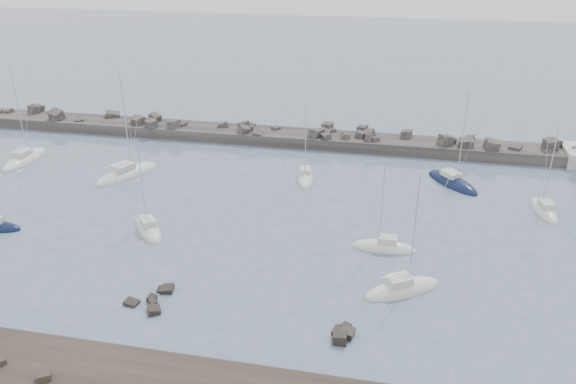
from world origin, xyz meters
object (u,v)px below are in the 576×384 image
object	(u,v)px
sailboat_5	(305,178)
sailboat_8	(384,248)
sailboat_4	(148,229)
sailboat_3	(127,174)
sailboat_1	(25,160)
sailboat_7	(452,183)
sailboat_9	(544,211)
sailboat_6	(402,290)

from	to	relation	value
sailboat_5	sailboat_8	size ratio (longest dim) A/B	1.02
sailboat_4	sailboat_5	size ratio (longest dim) A/B	1.03
sailboat_3	sailboat_4	distance (m)	18.09
sailboat_1	sailboat_3	xyz separation A→B (m)	(18.40, -2.31, 0.00)
sailboat_1	sailboat_8	xyz separation A→B (m)	(56.48, -16.08, 0.00)
sailboat_8	sailboat_4	bearing A→B (deg)	-177.55
sailboat_1	sailboat_7	distance (m)	65.18
sailboat_8	sailboat_5	bearing A→B (deg)	124.40
sailboat_3	sailboat_5	world-z (taller)	sailboat_3
sailboat_3	sailboat_4	size ratio (longest dim) A/B	1.35
sailboat_8	sailboat_3	bearing A→B (deg)	160.12
sailboat_5	sailboat_8	bearing A→B (deg)	-55.60
sailboat_8	sailboat_9	distance (m)	23.76
sailboat_5	sailboat_6	distance (m)	29.42
sailboat_9	sailboat_8	bearing A→B (deg)	-145.15
sailboat_4	sailboat_7	distance (m)	42.35
sailboat_4	sailboat_8	xyz separation A→B (m)	(27.93, 1.19, 0.00)
sailboat_3	sailboat_4	xyz separation A→B (m)	(10.16, -14.97, -0.00)
sailboat_5	sailboat_9	xyz separation A→B (m)	(31.70, -4.24, 0.00)
sailboat_1	sailboat_7	world-z (taller)	sailboat_1
sailboat_1	sailboat_8	distance (m)	58.73
sailboat_1	sailboat_4	bearing A→B (deg)	-31.17
sailboat_6	sailboat_8	world-z (taller)	sailboat_6
sailboat_7	sailboat_1	bearing A→B (deg)	-176.28
sailboat_7	sailboat_8	bearing A→B (deg)	-112.87
sailboat_3	sailboat_4	world-z (taller)	sailboat_3
sailboat_1	sailboat_4	xyz separation A→B (m)	(28.56, -17.27, 0.00)
sailboat_3	sailboat_8	size ratio (longest dim) A/B	1.43
sailboat_5	sailboat_9	bearing A→B (deg)	-7.62
sailboat_1	sailboat_9	distance (m)	76.02
sailboat_4	sailboat_5	bearing A→B (deg)	50.41
sailboat_6	sailboat_7	world-z (taller)	sailboat_7
sailboat_4	sailboat_9	world-z (taller)	sailboat_4
sailboat_1	sailboat_5	xyz separation A→B (m)	(44.28, 1.74, -0.01)
sailboat_1	sailboat_4	distance (m)	33.37
sailboat_3	sailboat_6	bearing A→B (deg)	-28.27
sailboat_4	sailboat_9	distance (m)	49.67
sailboat_3	sailboat_5	distance (m)	26.20
sailboat_1	sailboat_3	distance (m)	18.54
sailboat_6	sailboat_7	size ratio (longest dim) A/B	0.90
sailboat_6	sailboat_9	bearing A→B (deg)	51.03
sailboat_3	sailboat_8	xyz separation A→B (m)	(38.09, -13.77, -0.00)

